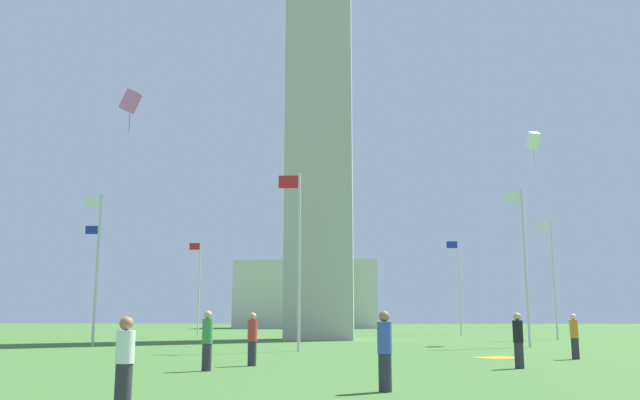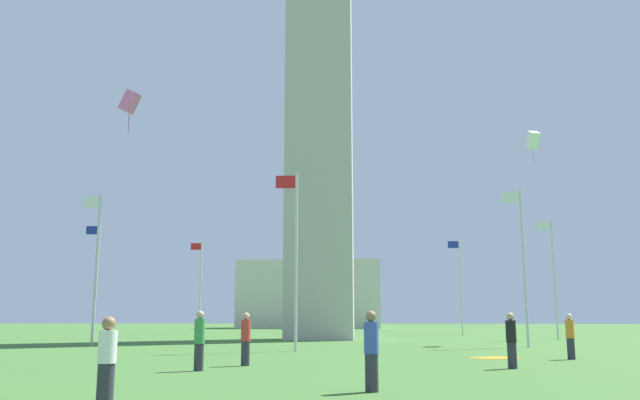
# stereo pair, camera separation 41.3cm
# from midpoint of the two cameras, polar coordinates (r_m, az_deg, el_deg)

# --- Properties ---
(ground_plane) EXTENTS (260.00, 260.00, 0.00)m
(ground_plane) POSITION_cam_midpoint_polar(r_m,az_deg,el_deg) (48.95, 0.25, -12.08)
(ground_plane) COLOR #3D6B2D
(obelisk_monument) EXTENTS (4.97, 4.97, 45.17)m
(obelisk_monument) POSITION_cam_midpoint_polar(r_m,az_deg,el_deg) (53.25, 0.23, 13.00)
(obelisk_monument) COLOR #B7B2A8
(obelisk_monument) RESTS_ON ground
(flagpole_n) EXTENTS (1.12, 0.14, 8.70)m
(flagpole_n) POSITION_cam_midpoint_polar(r_m,az_deg,el_deg) (52.98, -18.76, -6.27)
(flagpole_n) COLOR silver
(flagpole_n) RESTS_ON ground
(flagpole_ne) EXTENTS (1.12, 0.14, 8.70)m
(flagpole_ne) POSITION_cam_midpoint_polar(r_m,az_deg,el_deg) (39.90, -18.72, -5.14)
(flagpole_ne) COLOR silver
(flagpole_ne) RESTS_ON ground
(flagpole_e) EXTENTS (1.12, 0.14, 8.70)m
(flagpole_e) POSITION_cam_midpoint_polar(r_m,az_deg,el_deg) (32.02, -1.82, -4.55)
(flagpole_e) COLOR silver
(flagpole_e) RESTS_ON ground
(flagpole_se) EXTENTS (1.12, 0.14, 8.70)m
(flagpole_se) POSITION_cam_midpoint_polar(r_m,az_deg,el_deg) (37.92, 17.58, -4.97)
(flagpole_se) COLOR silver
(flagpole_se) RESTS_ON ground
(flagpole_s) EXTENTS (1.12, 0.14, 8.70)m
(flagpole_s) POSITION_cam_midpoint_polar(r_m,az_deg,el_deg) (50.88, 19.92, -6.06)
(flagpole_s) COLOR silver
(flagpole_s) RESTS_ON ground
(flagpole_sw) EXTENTS (1.12, 0.14, 8.70)m
(flagpole_sw) POSITION_cam_midpoint_polar(r_m,az_deg,el_deg) (61.67, 12.32, -7.06)
(flagpole_sw) COLOR silver
(flagpole_sw) RESTS_ON ground
(flagpole_w) EXTENTS (1.12, 0.14, 8.70)m
(flagpole_w) POSITION_cam_midpoint_polar(r_m,az_deg,el_deg) (66.11, 1.15, -7.49)
(flagpole_w) COLOR silver
(flagpole_w) RESTS_ON ground
(flagpole_nw) EXTENTS (1.12, 0.14, 8.70)m
(flagpole_nw) POSITION_cam_midpoint_polar(r_m,az_deg,el_deg) (62.91, -10.25, -7.19)
(flagpole_nw) COLOR silver
(flagpole_nw) RESTS_ON ground
(person_orange_shirt) EXTENTS (0.32, 0.32, 1.73)m
(person_orange_shirt) POSITION_cam_midpoint_polar(r_m,az_deg,el_deg) (27.43, 21.41, -11.04)
(person_orange_shirt) COLOR #2D2D38
(person_orange_shirt) RESTS_ON ground
(person_red_shirt) EXTENTS (0.32, 0.32, 1.75)m
(person_red_shirt) POSITION_cam_midpoint_polar(r_m,az_deg,el_deg) (22.39, -5.97, -11.99)
(person_red_shirt) COLOR #2D2D38
(person_red_shirt) RESTS_ON ground
(person_blue_shirt) EXTENTS (0.32, 0.32, 1.72)m
(person_blue_shirt) POSITION_cam_midpoint_polar(r_m,az_deg,el_deg) (14.59, 5.34, -13.01)
(person_blue_shirt) COLOR #2D2D38
(person_blue_shirt) RESTS_ON ground
(person_black_shirt) EXTENTS (0.32, 0.32, 1.73)m
(person_black_shirt) POSITION_cam_midpoint_polar(r_m,az_deg,el_deg) (21.94, 16.89, -11.67)
(person_black_shirt) COLOR #2D2D38
(person_black_shirt) RESTS_ON ground
(person_green_shirt) EXTENTS (0.32, 0.32, 1.78)m
(person_green_shirt) POSITION_cam_midpoint_polar(r_m,az_deg,el_deg) (20.46, -9.91, -12.01)
(person_green_shirt) COLOR #2D2D38
(person_green_shirt) RESTS_ON ground
(person_white_shirt) EXTENTS (0.32, 0.32, 1.60)m
(person_white_shirt) POSITION_cam_midpoint_polar(r_m,az_deg,el_deg) (12.08, -17.18, -13.52)
(person_white_shirt) COLOR #2D2D38
(person_white_shirt) RESTS_ON ground
(kite_pink_box) EXTENTS (1.33, 0.94, 2.81)m
(kite_pink_box) POSITION_cam_midpoint_polar(r_m,az_deg,el_deg) (43.60, -16.01, 8.23)
(kite_pink_box) COLOR pink
(kite_white_box) EXTENTS (0.83, 1.19, 2.36)m
(kite_white_box) POSITION_cam_midpoint_polar(r_m,az_deg,el_deg) (45.55, 18.33, 4.98)
(kite_white_box) COLOR white
(distant_building) EXTENTS (21.32, 13.62, 10.07)m
(distant_building) POSITION_cam_midpoint_polar(r_m,az_deg,el_deg) (102.99, -0.69, -8.31)
(distant_building) COLOR beige
(distant_building) RESTS_ON ground
(picnic_blanket_near_first_person) EXTENTS (2.27, 2.13, 0.01)m
(picnic_blanket_near_first_person) POSITION_cam_midpoint_polar(r_m,az_deg,el_deg) (27.57, 15.46, -13.14)
(picnic_blanket_near_first_person) COLOR orange
(picnic_blanket_near_first_person) RESTS_ON ground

